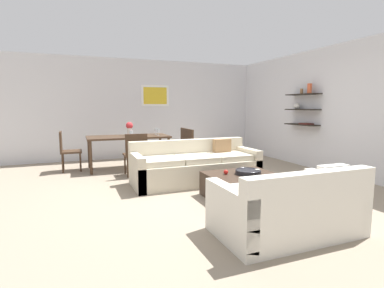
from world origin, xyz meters
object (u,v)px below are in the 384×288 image
at_px(dining_chair_right_far, 180,143).
at_px(wine_glass_right_far, 156,130).
at_px(sofa_beige, 195,167).
at_px(centerpiece_vase, 129,128).
at_px(dining_table, 128,139).
at_px(wine_glass_foot, 131,133).
at_px(decorative_bowl, 248,172).
at_px(candle_jar, 257,172).
at_px(dining_chair_left_far, 67,148).
at_px(loveseat_white, 288,208).
at_px(dining_chair_right_near, 185,145).
at_px(apple_on_coffee_table, 226,172).
at_px(dining_chair_foot, 136,152).
at_px(coffee_table, 243,187).
at_px(wine_glass_right_near, 158,131).

relative_size(dining_chair_right_far, wine_glass_right_far, 5.83).
distance_m(sofa_beige, centerpiece_vase, 2.11).
xyz_separation_m(sofa_beige, dining_table, (-0.94, 1.76, 0.39)).
bearing_deg(wine_glass_foot, decorative_bowl, -62.50).
height_order(candle_jar, dining_chair_left_far, dining_chair_left_far).
bearing_deg(dining_table, dining_chair_right_far, 8.30).
bearing_deg(loveseat_white, decorative_bowl, 77.25).
xyz_separation_m(sofa_beige, wine_glass_foot, (-0.94, 1.39, 0.56)).
relative_size(dining_chair_right_near, dining_chair_right_far, 1.00).
xyz_separation_m(apple_on_coffee_table, dining_chair_foot, (-1.01, 2.00, 0.09)).
xyz_separation_m(sofa_beige, loveseat_white, (0.10, -2.49, 0.00)).
xyz_separation_m(apple_on_coffee_table, wine_glass_foot, (-1.01, 2.47, 0.44)).
distance_m(sofa_beige, decorative_bowl, 1.26).
bearing_deg(decorative_bowl, coffee_table, -172.66).
height_order(candle_jar, dining_chair_right_far, dining_chair_right_far).
relative_size(sofa_beige, coffee_table, 2.19).
height_order(candle_jar, wine_glass_right_near, wine_glass_right_near).
bearing_deg(dining_chair_right_far, centerpiece_vase, -172.79).
bearing_deg(apple_on_coffee_table, dining_table, 109.66).
distance_m(dining_chair_left_far, wine_glass_foot, 1.47).
relative_size(loveseat_white, dining_chair_right_near, 1.79).
relative_size(sofa_beige, apple_on_coffee_table, 32.92).
xyz_separation_m(dining_chair_right_near, dining_chair_right_far, (0.00, 0.38, 0.00)).
bearing_deg(dining_table, dining_chair_foot, -90.00).
bearing_deg(dining_chair_right_near, wine_glass_right_near, 172.31).
distance_m(loveseat_white, dining_chair_foot, 3.58).
height_order(loveseat_white, candle_jar, loveseat_white).
bearing_deg(sofa_beige, centerpiece_vase, 116.95).
distance_m(dining_chair_right_far, wine_glass_right_near, 0.79).
distance_m(coffee_table, dining_chair_foot, 2.49).
distance_m(dining_table, dining_chair_right_near, 1.34).
relative_size(dining_chair_left_far, dining_chair_right_near, 1.00).
relative_size(dining_chair_right_near, wine_glass_foot, 5.65).
distance_m(coffee_table, wine_glass_right_far, 3.19).
relative_size(wine_glass_right_far, centerpiece_vase, 0.48).
relative_size(dining_chair_right_far, wine_glass_right_near, 5.52).
distance_m(wine_glass_right_far, wine_glass_right_near, 0.21).
bearing_deg(loveseat_white, dining_chair_right_far, 86.54).
xyz_separation_m(loveseat_white, wine_glass_right_far, (-0.37, 4.36, 0.57)).
height_order(sofa_beige, apple_on_coffee_table, sofa_beige).
height_order(coffee_table, candle_jar, candle_jar).
relative_size(dining_chair_foot, centerpiece_vase, 2.77).
bearing_deg(wine_glass_right_far, coffee_table, -79.32).
bearing_deg(loveseat_white, sofa_beige, 92.40).
xyz_separation_m(dining_chair_foot, wine_glass_right_near, (0.68, 0.73, 0.36)).
bearing_deg(wine_glass_right_far, dining_chair_right_near, -24.94).
bearing_deg(candle_jar, coffee_table, 171.49).
xyz_separation_m(loveseat_white, apple_on_coffee_table, (-0.03, 1.41, 0.12)).
bearing_deg(coffee_table, dining_chair_foot, 120.56).
xyz_separation_m(apple_on_coffee_table, dining_chair_left_far, (-2.33, 3.03, 0.09)).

